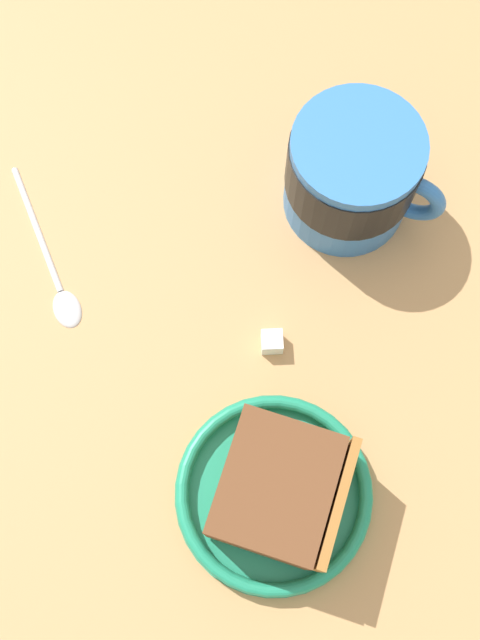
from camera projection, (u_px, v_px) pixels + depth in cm
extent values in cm
cube|color=tan|center=(239.00, 393.00, 55.33)|extent=(151.37, 151.37, 2.30)
cylinder|color=#1E8C66|center=(276.00, 493.00, 51.63)|extent=(13.28, 13.28, 0.86)
torus|color=#1E8C66|center=(277.00, 492.00, 50.79)|extent=(13.13, 13.13, 0.91)
cube|color=#9E662D|center=(277.00, 492.00, 50.94)|extent=(10.48, 10.17, 0.60)
cube|color=brown|center=(279.00, 487.00, 48.13)|extent=(10.48, 10.17, 5.29)
cube|color=#9E662D|center=(335.00, 506.00, 47.79)|extent=(6.91, 5.19, 5.29)
cylinder|color=#3372BF|center=(351.00, 174.00, 54.65)|extent=(9.21, 9.21, 8.54)
cylinder|color=black|center=(353.00, 166.00, 53.55)|extent=(9.40, 9.40, 4.44)
cylinder|color=black|center=(357.00, 154.00, 51.98)|extent=(8.11, 8.11, 0.40)
torus|color=#3372BF|center=(412.00, 198.00, 54.09)|extent=(4.04, 4.38, 4.86)
ellipsoid|color=silver|center=(66.00, 308.00, 55.68)|extent=(3.17, 2.27, 0.80)
cylinder|color=silver|center=(36.00, 227.00, 57.78)|extent=(10.93, 1.52, 0.50)
cube|color=white|center=(272.00, 342.00, 54.53)|extent=(1.84, 1.84, 1.50)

